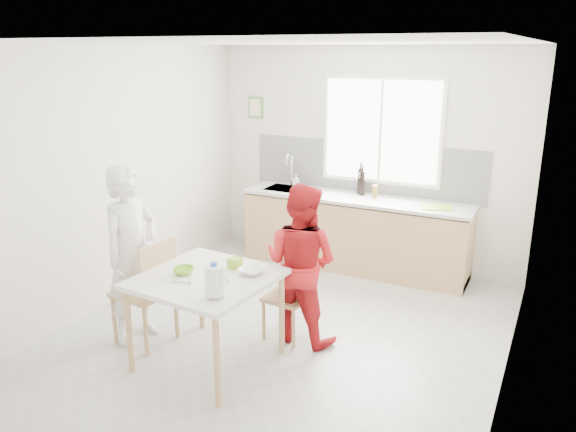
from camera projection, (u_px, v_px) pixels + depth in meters
name	position (u px, v px, depth m)	size (l,w,h in m)	color
ground	(282.00, 334.00, 5.43)	(4.50, 4.50, 0.00)	#B7B7B2
room_shell	(282.00, 167.00, 4.96)	(4.50, 4.50, 4.50)	silver
window	(381.00, 131.00, 6.76)	(1.50, 0.06, 1.30)	white
backsplash	(364.00, 168.00, 7.00)	(3.00, 0.02, 0.65)	white
picture_frame	(256.00, 108.00, 7.47)	(0.22, 0.03, 0.28)	#589A46
kitchen_counter	(354.00, 236.00, 6.98)	(2.84, 0.64, 1.37)	tan
dining_table	(206.00, 286.00, 4.74)	(1.13, 1.13, 0.81)	silver
chair_left	(149.00, 288.00, 5.12)	(0.50, 0.50, 1.01)	tan
chair_far	(291.00, 290.00, 5.31)	(0.41, 0.41, 0.83)	tan
person_white	(132.00, 255.00, 5.14)	(0.61, 0.40, 1.67)	white
person_red	(301.00, 263.00, 5.16)	(0.73, 0.57, 1.51)	red
bowl_green	(183.00, 271.00, 4.77)	(0.18, 0.18, 0.05)	#7EC72D
bowl_white	(252.00, 271.00, 4.76)	(0.21, 0.21, 0.05)	white
milk_jug	(215.00, 280.00, 4.29)	(0.21, 0.15, 0.26)	white
green_box	(235.00, 263.00, 4.88)	(0.10, 0.10, 0.09)	#8EBD2B
spoon	(181.00, 282.00, 4.57)	(0.01, 0.01, 0.16)	#A5A5AA
cutting_board	(436.00, 207.00, 6.35)	(0.35, 0.25, 0.01)	#8ABA2B
wine_bottle_a	(360.00, 181.00, 6.95)	(0.07, 0.07, 0.32)	black
wine_bottle_b	(362.00, 183.00, 6.87)	(0.07, 0.07, 0.30)	black
jar_amber	(375.00, 192.00, 6.75)	(0.06, 0.06, 0.16)	olive
soap_bottle	(296.00, 181.00, 7.24)	(0.08, 0.08, 0.18)	#999999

